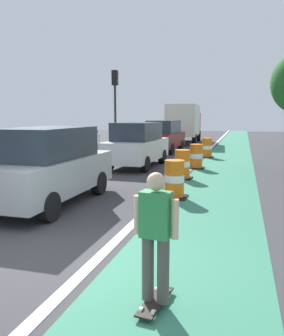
# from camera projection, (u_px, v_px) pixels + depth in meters

# --- Properties ---
(ground_plane) EXTENTS (100.00, 100.00, 0.00)m
(ground_plane) POSITION_uv_depth(u_px,v_px,m) (39.00, 260.00, 5.66)
(ground_plane) COLOR #38383A
(bike_lane_strip) EXTENTS (2.50, 80.00, 0.01)m
(bike_lane_strip) POSITION_uv_depth(u_px,v_px,m) (226.00, 165.00, 16.37)
(bike_lane_strip) COLOR #387F60
(bike_lane_strip) RESTS_ON ground
(lane_divider_stripe) EXTENTS (0.20, 80.00, 0.01)m
(lane_divider_stripe) POSITION_uv_depth(u_px,v_px,m) (194.00, 164.00, 16.79)
(lane_divider_stripe) COLOR silver
(lane_divider_stripe) RESTS_ON ground
(skateboarder_on_lane) EXTENTS (0.57, 0.82, 1.69)m
(skateboarder_on_lane) POSITION_uv_depth(u_px,v_px,m) (156.00, 236.00, 4.15)
(skateboarder_on_lane) COLOR black
(skateboarder_on_lane) RESTS_ON ground
(parked_suv_nearest) EXTENTS (1.96, 4.62, 2.04)m
(parked_suv_nearest) POSITION_uv_depth(u_px,v_px,m) (48.00, 166.00, 9.14)
(parked_suv_nearest) COLOR #9EA0A5
(parked_suv_nearest) RESTS_ON ground
(parked_suv_second) EXTENTS (2.02, 4.65, 2.04)m
(parked_suv_second) POSITION_uv_depth(u_px,v_px,m) (137.00, 144.00, 15.91)
(parked_suv_second) COLOR silver
(parked_suv_second) RESTS_ON ground
(parked_suv_third) EXTENTS (2.07, 4.67, 2.04)m
(parked_suv_third) POSITION_uv_depth(u_px,v_px,m) (164.00, 136.00, 22.47)
(parked_suv_third) COLOR maroon
(parked_suv_third) RESTS_ON ground
(traffic_barrel_front) EXTENTS (0.73, 0.73, 1.09)m
(traffic_barrel_front) POSITION_uv_depth(u_px,v_px,m) (174.00, 179.00, 9.90)
(traffic_barrel_front) COLOR orange
(traffic_barrel_front) RESTS_ON ground
(traffic_barrel_mid) EXTENTS (0.73, 0.73, 1.09)m
(traffic_barrel_mid) POSITION_uv_depth(u_px,v_px,m) (182.00, 165.00, 12.91)
(traffic_barrel_mid) COLOR orange
(traffic_barrel_mid) RESTS_ON ground
(traffic_barrel_back) EXTENTS (0.73, 0.73, 1.09)m
(traffic_barrel_back) POSITION_uv_depth(u_px,v_px,m) (196.00, 157.00, 15.44)
(traffic_barrel_back) COLOR orange
(traffic_barrel_back) RESTS_ON ground
(traffic_barrel_far) EXTENTS (0.73, 0.73, 1.09)m
(traffic_barrel_far) POSITION_uv_depth(u_px,v_px,m) (207.00, 148.00, 19.54)
(traffic_barrel_far) COLOR orange
(traffic_barrel_far) RESTS_ON ground
(delivery_truck_down_block) EXTENTS (2.70, 7.71, 3.23)m
(delivery_truck_down_block) POSITION_uv_depth(u_px,v_px,m) (185.00, 122.00, 29.47)
(delivery_truck_down_block) COLOR silver
(delivery_truck_down_block) RESTS_ON ground
(traffic_light_corner) EXTENTS (0.41, 0.32, 5.10)m
(traffic_light_corner) POSITION_uv_depth(u_px,v_px,m) (115.00, 97.00, 21.34)
(traffic_light_corner) COLOR #2D2D2D
(traffic_light_corner) RESTS_ON ground
(pedestrian_crossing) EXTENTS (0.34, 0.20, 1.61)m
(pedestrian_crossing) POSITION_uv_depth(u_px,v_px,m) (123.00, 140.00, 21.41)
(pedestrian_crossing) COLOR #33333D
(pedestrian_crossing) RESTS_ON ground
(pedestrian_waiting) EXTENTS (0.34, 0.20, 1.61)m
(pedestrian_waiting) POSITION_uv_depth(u_px,v_px,m) (97.00, 144.00, 18.27)
(pedestrian_waiting) COLOR #33333D
(pedestrian_waiting) RESTS_ON ground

